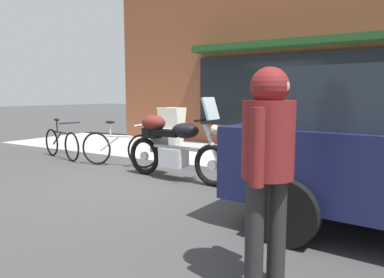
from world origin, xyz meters
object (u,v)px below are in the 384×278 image
(touring_motorcycle, at_px, (171,144))
(sandwich_board_sign, at_px, (172,129))
(second_bicycle_by_cafe, at_px, (61,143))
(parked_bicycle, at_px, (119,148))
(pedestrian_walking, at_px, (268,152))

(touring_motorcycle, relative_size, sandwich_board_sign, 2.08)
(touring_motorcycle, distance_m, second_bicycle_by_cafe, 3.30)
(parked_bicycle, xyz_separation_m, sandwich_board_sign, (0.26, 1.54, 0.27))
(pedestrian_walking, bearing_deg, touring_motorcycle, 135.61)
(parked_bicycle, bearing_deg, pedestrian_walking, -34.94)
(pedestrian_walking, bearing_deg, second_bicycle_by_cafe, 153.94)
(touring_motorcycle, bearing_deg, parked_bicycle, 167.51)
(parked_bicycle, bearing_deg, touring_motorcycle, -12.49)
(second_bicycle_by_cafe, bearing_deg, parked_bicycle, 0.34)
(pedestrian_walking, relative_size, sandwich_board_sign, 1.60)
(parked_bicycle, distance_m, second_bicycle_by_cafe, 1.75)
(touring_motorcycle, xyz_separation_m, sandwich_board_sign, (-1.27, 1.88, 0.03))
(sandwich_board_sign, distance_m, second_bicycle_by_cafe, 2.55)
(parked_bicycle, relative_size, second_bicycle_by_cafe, 1.06)
(touring_motorcycle, xyz_separation_m, pedestrian_walking, (2.60, -2.54, 0.42))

